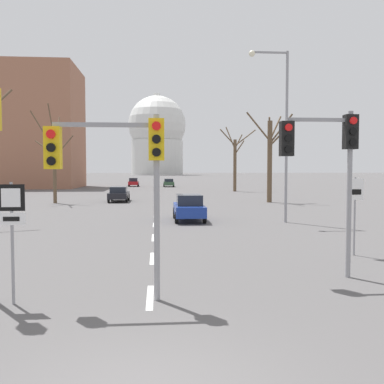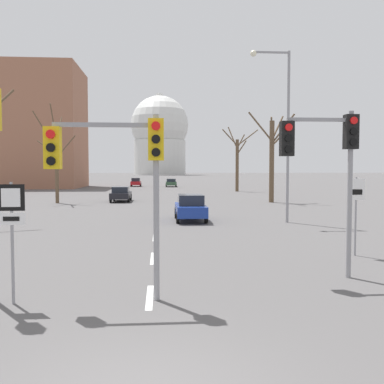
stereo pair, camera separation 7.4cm
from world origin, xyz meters
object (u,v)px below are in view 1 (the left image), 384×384
at_px(traffic_signal_near_right, 328,152).
at_px(sedan_near_right, 169,183).
at_px(sedan_far_left, 134,182).
at_px(speed_limit_sign, 355,203).
at_px(route_sign_post, 12,221).
at_px(street_lamp_right, 280,120).
at_px(sedan_near_left, 119,194).
at_px(traffic_signal_centre_tall, 119,160).
at_px(sedan_mid_centre, 189,207).

xyz_separation_m(traffic_signal_near_right, sedan_near_right, (-2.76, 64.89, -2.83)).
height_order(traffic_signal_near_right, sedan_far_left, traffic_signal_near_right).
distance_m(traffic_signal_near_right, speed_limit_sign, 4.10).
distance_m(route_sign_post, sedan_near_right, 66.85).
bearing_deg(street_lamp_right, sedan_far_left, 101.92).
bearing_deg(sedan_near_left, route_sign_post, -89.23).
xyz_separation_m(traffic_signal_centre_tall, route_sign_post, (-2.41, -0.05, -1.38)).
relative_size(traffic_signal_near_right, speed_limit_sign, 1.68).
bearing_deg(street_lamp_right, sedan_near_right, 95.52).
relative_size(traffic_signal_centre_tall, sedan_near_left, 0.99).
distance_m(traffic_signal_near_right, route_sign_post, 8.38).
xyz_separation_m(sedan_mid_centre, sedan_far_left, (-6.23, 52.82, -0.02)).
xyz_separation_m(sedan_near_right, sedan_far_left, (-6.35, 1.74, 0.05)).
relative_size(route_sign_post, street_lamp_right, 0.28).
bearing_deg(sedan_near_left, sedan_mid_centre, -70.63).
bearing_deg(sedan_mid_centre, sedan_far_left, 96.73).
height_order(street_lamp_right, sedan_mid_centre, street_lamp_right).
xyz_separation_m(traffic_signal_centre_tall, sedan_near_right, (2.86, 66.58, -2.55)).
relative_size(route_sign_post, sedan_near_right, 0.62).
distance_m(route_sign_post, speed_limit_sign, 11.32).
height_order(speed_limit_sign, sedan_far_left, speed_limit_sign).
distance_m(traffic_signal_near_right, sedan_mid_centre, 14.36).
bearing_deg(sedan_far_left, sedan_near_left, -88.98).
bearing_deg(street_lamp_right, sedan_mid_centre, 166.61).
relative_size(traffic_signal_near_right, route_sign_post, 1.69).
distance_m(sedan_near_left, sedan_mid_centre, 16.81).
distance_m(sedan_mid_centre, sedan_far_left, 53.19).
xyz_separation_m(street_lamp_right, sedan_mid_centre, (-5.18, 1.23, -5.10)).
bearing_deg(sedan_far_left, sedan_near_right, -15.29).
distance_m(speed_limit_sign, sedan_far_left, 64.64).
height_order(traffic_signal_centre_tall, route_sign_post, traffic_signal_centre_tall).
bearing_deg(sedan_mid_centre, route_sign_post, -108.34).
bearing_deg(route_sign_post, traffic_signal_centre_tall, 1.13).
bearing_deg(traffic_signal_near_right, sedan_near_right, 92.44).
bearing_deg(sedan_near_right, traffic_signal_centre_tall, -92.46).
bearing_deg(traffic_signal_centre_tall, street_lamp_right, 60.96).
height_order(route_sign_post, sedan_near_left, route_sign_post).
xyz_separation_m(traffic_signal_near_right, street_lamp_right, (2.30, 12.57, 2.35)).
bearing_deg(traffic_signal_near_right, sedan_mid_centre, 101.77).
xyz_separation_m(speed_limit_sign, sedan_far_left, (-11.36, 63.63, -1.11)).
relative_size(traffic_signal_centre_tall, street_lamp_right, 0.44).
height_order(traffic_signal_centre_tall, sedan_near_right, traffic_signal_centre_tall).
height_order(street_lamp_right, sedan_near_left, street_lamp_right).
height_order(speed_limit_sign, sedan_mid_centre, speed_limit_sign).
bearing_deg(sedan_far_left, traffic_signal_near_right, -82.21).
xyz_separation_m(traffic_signal_centre_tall, sedan_mid_centre, (2.74, 15.50, -2.48)).
xyz_separation_m(route_sign_post, sedan_far_left, (-1.08, 68.37, -1.13)).
distance_m(street_lamp_right, sedan_near_left, 20.84).
relative_size(sedan_near_left, sedan_near_right, 0.98).
bearing_deg(sedan_far_left, sedan_mid_centre, -83.27).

